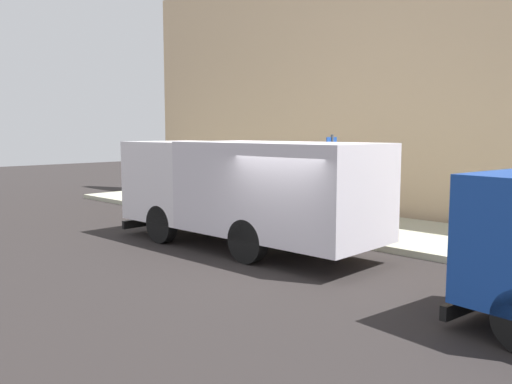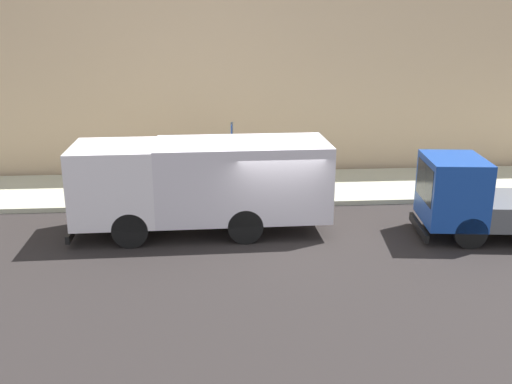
{
  "view_description": "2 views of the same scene",
  "coord_description": "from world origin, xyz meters",
  "px_view_note": "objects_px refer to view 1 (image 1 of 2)",
  "views": [
    {
      "loc": [
        -8.67,
        -7.65,
        3.05
      ],
      "look_at": [
        1.33,
        2.25,
        1.44
      ],
      "focal_mm": 37.58,
      "sensor_mm": 36.0,
      "label": 1
    },
    {
      "loc": [
        -15.75,
        1.93,
        6.31
      ],
      "look_at": [
        0.95,
        0.64,
        1.2
      ],
      "focal_mm": 40.15,
      "sensor_mm": 36.0,
      "label": 2
    }
  ],
  "objects_px": {
    "traffic_cone_orange": "(246,207)",
    "street_sign_post": "(331,176)",
    "large_utility_truck": "(243,187)",
    "pedestrian_standing": "(350,191)",
    "pedestrian_walking": "(258,191)"
  },
  "relations": [
    {
      "from": "traffic_cone_orange",
      "to": "street_sign_post",
      "type": "height_order",
      "value": "street_sign_post"
    },
    {
      "from": "pedestrian_walking",
      "to": "traffic_cone_orange",
      "type": "xyz_separation_m",
      "value": [
        -0.13,
        0.41,
        -0.56
      ]
    },
    {
      "from": "traffic_cone_orange",
      "to": "pedestrian_walking",
      "type": "bearing_deg",
      "value": -72.6
    },
    {
      "from": "street_sign_post",
      "to": "pedestrian_standing",
      "type": "bearing_deg",
      "value": 24.81
    },
    {
      "from": "large_utility_truck",
      "to": "street_sign_post",
      "type": "relative_size",
      "value": 2.78
    },
    {
      "from": "street_sign_post",
      "to": "large_utility_truck",
      "type": "bearing_deg",
      "value": 157.33
    },
    {
      "from": "large_utility_truck",
      "to": "pedestrian_standing",
      "type": "bearing_deg",
      "value": 1.51
    },
    {
      "from": "street_sign_post",
      "to": "pedestrian_walking",
      "type": "bearing_deg",
      "value": 83.11
    },
    {
      "from": "pedestrian_standing",
      "to": "traffic_cone_orange",
      "type": "relative_size",
      "value": 2.33
    },
    {
      "from": "pedestrian_walking",
      "to": "street_sign_post",
      "type": "xyz_separation_m",
      "value": [
        -0.39,
        -3.26,
        0.7
      ]
    },
    {
      "from": "pedestrian_walking",
      "to": "street_sign_post",
      "type": "height_order",
      "value": "street_sign_post"
    },
    {
      "from": "traffic_cone_orange",
      "to": "street_sign_post",
      "type": "xyz_separation_m",
      "value": [
        -0.27,
        -3.67,
        1.26
      ]
    },
    {
      "from": "pedestrian_standing",
      "to": "street_sign_post",
      "type": "relative_size",
      "value": 0.62
    },
    {
      "from": "pedestrian_walking",
      "to": "pedestrian_standing",
      "type": "relative_size",
      "value": 1.02
    },
    {
      "from": "large_utility_truck",
      "to": "traffic_cone_orange",
      "type": "relative_size",
      "value": 10.39
    }
  ]
}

